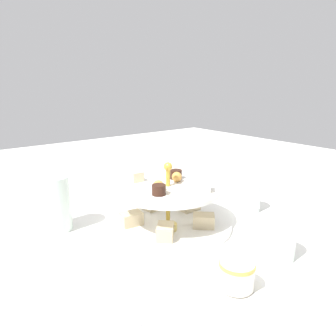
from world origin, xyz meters
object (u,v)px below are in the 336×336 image
water_glass_short_left (278,239)px  butter_knife_left (144,185)px  tiered_serving_stand (168,208)px  water_glass_tall_right (55,204)px  water_glass_mid_back (249,196)px  butter_knife_right (94,305)px  teacup_with_saucer (237,277)px

water_glass_short_left → butter_knife_left: size_ratio=0.47×
tiered_serving_stand → water_glass_tall_right: 0.26m
water_glass_mid_back → butter_knife_right: bearing=-79.3°
water_glass_tall_right → tiered_serving_stand: bearing=57.1°
tiered_serving_stand → butter_knife_left: 0.31m
teacup_with_saucer → butter_knife_left: size_ratio=0.53×
butter_knife_left → water_glass_short_left: bearing=114.9°
butter_knife_left → water_glass_tall_right: bearing=52.9°
tiered_serving_stand → teacup_with_saucer: size_ratio=3.32×
water_glass_short_left → butter_knife_right: 0.35m
teacup_with_saucer → butter_knife_right: (-0.11, -0.20, -0.02)m
tiered_serving_stand → water_glass_short_left: (0.24, 0.08, -0.00)m
water_glass_tall_right → water_glass_mid_back: 0.48m
butter_knife_left → water_glass_mid_back: size_ratio=2.08×
butter_knife_left → butter_knife_right: same height
tiered_serving_stand → butter_knife_left: size_ratio=1.76×
water_glass_tall_right → water_glass_mid_back: (0.20, 0.44, -0.02)m
water_glass_short_left → tiered_serving_stand: bearing=-162.9°
water_glass_tall_right → water_glass_short_left: size_ratio=1.58×
butter_knife_right → water_glass_mid_back: size_ratio=2.08×
tiered_serving_stand → teacup_with_saucer: bearing=-13.9°
teacup_with_saucer → water_glass_mid_back: water_glass_mid_back is taller
tiered_serving_stand → water_glass_tall_right: bearing=-122.9°
water_glass_tall_right → teacup_with_saucer: size_ratio=1.40×
water_glass_short_left → teacup_with_saucer: bearing=-83.4°
butter_knife_right → tiered_serving_stand: bearing=97.3°
water_glass_tall_right → water_glass_mid_back: size_ratio=1.55×
water_glass_tall_right → teacup_with_saucer: 0.43m
tiered_serving_stand → water_glass_short_left: 0.26m
water_glass_short_left → butter_knife_right: bearing=-105.0°
water_glass_tall_right → water_glass_short_left: 0.48m
water_glass_short_left → teacup_with_saucer: size_ratio=0.89×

